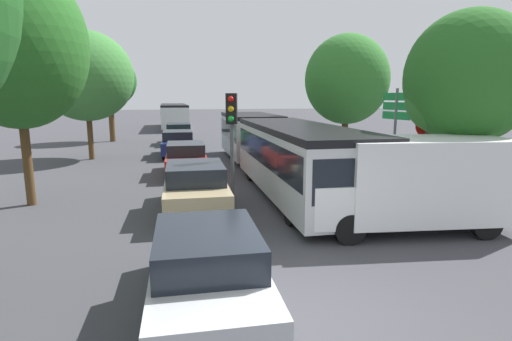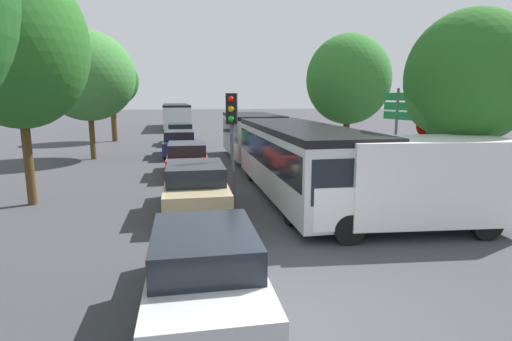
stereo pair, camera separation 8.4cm
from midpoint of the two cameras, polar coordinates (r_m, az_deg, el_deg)
ground_plane at (r=6.54m, az=9.85°, el=-20.01°), size 200.00×200.00×0.00m
articulated_bus at (r=16.56m, az=2.66°, el=3.83°), size 2.68×16.09×2.38m
city_bus_rear at (r=43.20m, az=-11.29°, el=7.87°), size 2.66×11.61×2.50m
queued_car_silver at (r=6.36m, az=-6.97°, el=-13.90°), size 1.75×3.93×1.35m
queued_car_tan at (r=11.68m, az=-8.44°, el=-2.38°), size 1.84×4.13×1.42m
queued_car_red at (r=17.37m, az=-9.69°, el=1.73°), size 1.77×3.97×1.37m
queued_car_navy at (r=22.88m, az=-10.78°, el=3.87°), size 1.84×4.14×1.42m
queued_car_green at (r=28.82m, az=-10.62°, el=5.23°), size 1.86×4.18×1.44m
white_van at (r=10.59m, az=21.69°, el=-1.47°), size 5.19×2.49×2.31m
traffic_light at (r=11.87m, az=-3.28°, el=6.61°), size 0.37×0.39×3.40m
no_entry_sign at (r=12.93m, az=23.20°, el=3.33°), size 0.70×0.08×2.82m
direction_sign_post at (r=15.55m, az=19.62°, el=7.21°), size 0.30×1.39×3.60m
tree_left_mid at (r=13.94m, az=-30.90°, el=15.17°), size 4.03×4.03×7.23m
tree_left_far at (r=22.87m, az=-22.81°, el=12.31°), size 4.80×4.80×6.64m
tree_left_distant at (r=31.55m, az=-19.89°, el=11.89°), size 3.87×3.87×6.26m
tree_right_near at (r=12.85m, az=27.89°, el=11.14°), size 3.50×3.50×5.69m
tree_right_mid at (r=20.83m, az=12.89°, el=12.25°), size 4.16×4.16×6.35m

